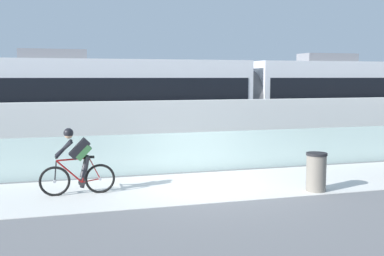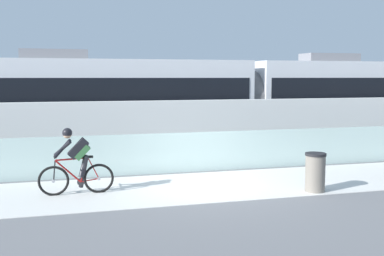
% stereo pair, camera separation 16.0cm
% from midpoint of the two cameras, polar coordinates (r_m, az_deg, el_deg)
% --- Properties ---
extents(ground_plane, '(200.00, 200.00, 0.00)m').
position_cam_midpoint_polar(ground_plane, '(11.96, 1.83, -7.19)').
color(ground_plane, slate).
extents(bike_path_deck, '(32.00, 3.20, 0.01)m').
position_cam_midpoint_polar(bike_path_deck, '(11.96, 1.83, -7.16)').
color(bike_path_deck, silver).
rests_on(bike_path_deck, ground).
extents(glass_parapet, '(32.00, 0.05, 1.18)m').
position_cam_midpoint_polar(glass_parapet, '(13.59, -0.52, -3.02)').
color(glass_parapet, '#ADC6C1').
rests_on(glass_parapet, ground).
extents(concrete_barrier_wall, '(32.00, 0.36, 2.03)m').
position_cam_midpoint_polar(concrete_barrier_wall, '(15.26, -2.31, -0.38)').
color(concrete_barrier_wall, silver).
rests_on(concrete_barrier_wall, ground).
extents(tram_rail_near, '(32.00, 0.08, 0.01)m').
position_cam_midpoint_polar(tram_rail_near, '(17.80, -4.16, -2.71)').
color(tram_rail_near, '#595654').
rests_on(tram_rail_near, ground).
extents(tram_rail_far, '(32.00, 0.08, 0.01)m').
position_cam_midpoint_polar(tram_rail_far, '(19.19, -5.03, -2.06)').
color(tram_rail_far, '#595654').
rests_on(tram_rail_far, ground).
extents(tram, '(22.56, 2.54, 3.81)m').
position_cam_midpoint_polar(tram, '(19.41, 6.52, 3.62)').
color(tram, silver).
rests_on(tram, ground).
extents(cyclist_on_bike, '(1.77, 0.58, 1.61)m').
position_cam_midpoint_polar(cyclist_on_bike, '(11.27, -14.41, -4.17)').
color(cyclist_on_bike, black).
rests_on(cyclist_on_bike, ground).
extents(trash_bin, '(0.51, 0.51, 0.96)m').
position_cam_midpoint_polar(trash_bin, '(11.68, 14.77, -5.30)').
color(trash_bin, slate).
rests_on(trash_bin, ground).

